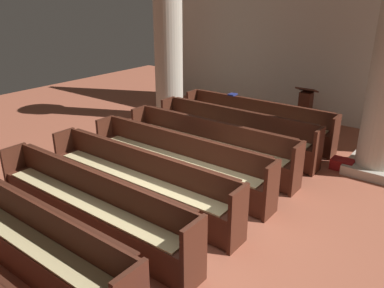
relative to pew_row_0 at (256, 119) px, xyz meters
The scene contains 13 objects.
ground_plane 3.87m from the pew_row_0, 79.17° to the right, with size 19.20×19.20×0.00m, color #AD5B42.
back_wall 2.99m from the pew_row_0, 72.62° to the left, with size 10.00×0.16×4.50m, color beige.
pew_row_0 is the anchor object (origin of this frame).
pew_row_1 0.97m from the pew_row_0, 90.00° to the right, with size 3.73×0.46×0.89m.
pew_row_2 1.93m from the pew_row_0, 90.00° to the right, with size 3.73×0.46×0.89m.
pew_row_3 2.90m from the pew_row_0, 90.00° to the right, with size 3.73×0.47×0.89m.
pew_row_4 3.87m from the pew_row_0, 90.00° to the right, with size 3.73×0.46×0.89m.
pew_row_5 4.84m from the pew_row_0, 90.00° to the right, with size 3.73×0.46×0.89m.
pew_row_6 5.80m from the pew_row_0, 90.00° to the right, with size 3.73×0.47×0.89m.
pillar_far_side 3.07m from the pew_row_0, behind, with size 1.07×1.07×3.84m.
lectern 1.49m from the pew_row_0, 64.24° to the left, with size 0.48×0.45×1.08m.
hymn_book 0.90m from the pew_row_0, 165.66° to the left, with size 0.17×0.22×0.03m, color navy.
kneeler_box_red 2.28m from the pew_row_0, 12.91° to the right, with size 0.42×0.30×0.20m, color maroon.
Camera 1 is at (3.24, -3.92, 3.19)m, focal length 35.90 mm.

